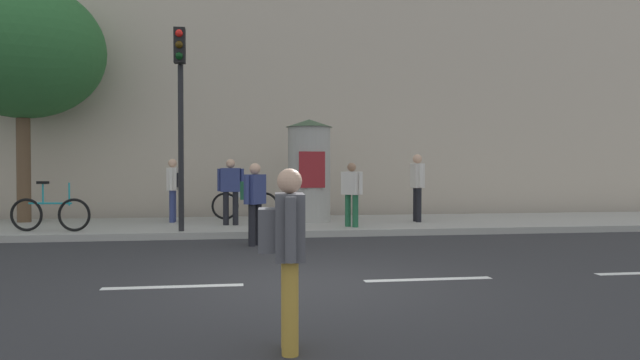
{
  "coord_description": "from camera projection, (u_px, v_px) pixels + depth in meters",
  "views": [
    {
      "loc": [
        -0.95,
        -7.79,
        1.56
      ],
      "look_at": [
        0.5,
        2.0,
        1.33
      ],
      "focal_mm": 33.18,
      "sensor_mm": 36.0,
      "label": 1
    }
  ],
  "objects": [
    {
      "name": "pedestrian_tallest",
      "position": [
        231.0,
        186.0,
        14.18
      ],
      "size": [
        0.64,
        0.29,
        1.59
      ],
      "color": "black",
      "rests_on": "sidewalk_curb"
    },
    {
      "name": "poster_column",
      "position": [
        309.0,
        170.0,
        15.19
      ],
      "size": [
        1.2,
        1.2,
        2.62
      ],
      "color": "#9E9B93",
      "rests_on": "sidewalk_curb"
    },
    {
      "name": "traffic_light",
      "position": [
        180.0,
        96.0,
        12.69
      ],
      "size": [
        0.24,
        0.45,
        4.37
      ],
      "color": "black",
      "rests_on": "sidewalk_curb"
    },
    {
      "name": "building_backdrop",
      "position": [
        261.0,
        46.0,
        19.62
      ],
      "size": [
        36.0,
        5.0,
        11.13
      ],
      "primitive_type": "cube",
      "color": "#B7A893",
      "rests_on": "ground_plane"
    },
    {
      "name": "sidewalk_curb",
      "position": [
        271.0,
        226.0,
        14.8
      ],
      "size": [
        36.0,
        4.0,
        0.15
      ],
      "primitive_type": "cube",
      "color": "#9E9B93",
      "rests_on": "ground_plane"
    },
    {
      "name": "street_tree",
      "position": [
        22.0,
        51.0,
        14.88
      ],
      "size": [
        4.04,
        4.04,
        6.06
      ],
      "color": "brown",
      "rests_on": "sidewalk_curb"
    },
    {
      "name": "pedestrian_in_red_top",
      "position": [
        417.0,
        182.0,
        15.04
      ],
      "size": [
        0.25,
        0.62,
        1.72
      ],
      "color": "black",
      "rests_on": "sidewalk_curb"
    },
    {
      "name": "bicycle_upright",
      "position": [
        50.0,
        213.0,
        12.81
      ],
      "size": [
        1.75,
        0.36,
        1.09
      ],
      "color": "black",
      "rests_on": "sidewalk_curb"
    },
    {
      "name": "pedestrian_with_bag",
      "position": [
        352.0,
        189.0,
        13.76
      ],
      "size": [
        0.47,
        0.54,
        1.5
      ],
      "color": "#1E5938",
      "rests_on": "sidewalk_curb"
    },
    {
      "name": "bicycle_leaning",
      "position": [
        245.0,
        205.0,
        15.75
      ],
      "size": [
        1.77,
        0.1,
        1.09
      ],
      "color": "black",
      "rests_on": "sidewalk_curb"
    },
    {
      "name": "pedestrian_near_pole",
      "position": [
        287.0,
        243.0,
        4.95
      ],
      "size": [
        0.4,
        0.62,
        1.54
      ],
      "color": "#B78C33",
      "rests_on": "ground_plane"
    },
    {
      "name": "pedestrian_with_backpack",
      "position": [
        174.0,
        184.0,
        14.94
      ],
      "size": [
        0.4,
        0.63,
        1.6
      ],
      "color": "navy",
      "rests_on": "sidewalk_curb"
    },
    {
      "name": "lane_markings",
      "position": [
        305.0,
        283.0,
        7.88
      ],
      "size": [
        25.8,
        0.16,
        0.01
      ],
      "color": "silver",
      "rests_on": "ground_plane"
    },
    {
      "name": "ground_plane",
      "position": [
        305.0,
        283.0,
        7.88
      ],
      "size": [
        80.0,
        80.0,
        0.0
      ],
      "primitive_type": "plane",
      "color": "#2B2B2D"
    },
    {
      "name": "pedestrian_in_light_jacket",
      "position": [
        254.0,
        197.0,
        11.62
      ],
      "size": [
        0.51,
        0.51,
        1.63
      ],
      "color": "black",
      "rests_on": "ground_plane"
    }
  ]
}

